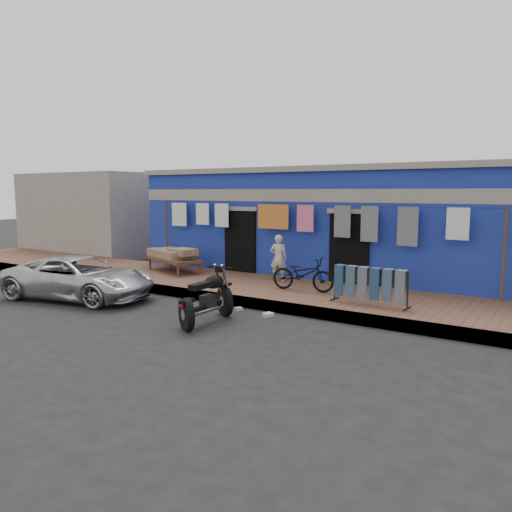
{
  "coord_description": "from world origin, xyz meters",
  "views": [
    {
      "loc": [
        6.41,
        -7.73,
        2.66
      ],
      "look_at": [
        0.0,
        2.0,
        1.15
      ],
      "focal_mm": 35.0,
      "sensor_mm": 36.0,
      "label": 1
    }
  ],
  "objects_px": {
    "motorcycle": "(207,296)",
    "jeans_rack": "(370,285)",
    "car": "(79,277)",
    "seated_person": "(278,258)",
    "bicycle": "(303,270)",
    "charpoy": "(174,260)"
  },
  "relations": [
    {
      "from": "car",
      "to": "seated_person",
      "type": "relative_size",
      "value": 3.09
    },
    {
      "from": "bicycle",
      "to": "motorcycle",
      "type": "bearing_deg",
      "value": 160.62
    },
    {
      "from": "seated_person",
      "to": "bicycle",
      "type": "height_order",
      "value": "seated_person"
    },
    {
      "from": "jeans_rack",
      "to": "charpoy",
      "type": "bearing_deg",
      "value": 171.34
    },
    {
      "from": "charpoy",
      "to": "jeans_rack",
      "type": "height_order",
      "value": "jeans_rack"
    },
    {
      "from": "bicycle",
      "to": "charpoy",
      "type": "height_order",
      "value": "bicycle"
    },
    {
      "from": "motorcycle",
      "to": "jeans_rack",
      "type": "distance_m",
      "value": 3.5
    },
    {
      "from": "car",
      "to": "bicycle",
      "type": "height_order",
      "value": "bicycle"
    },
    {
      "from": "bicycle",
      "to": "motorcycle",
      "type": "distance_m",
      "value": 2.99
    },
    {
      "from": "car",
      "to": "motorcycle",
      "type": "distance_m",
      "value": 4.09
    },
    {
      "from": "motorcycle",
      "to": "seated_person",
      "type": "bearing_deg",
      "value": 93.94
    },
    {
      "from": "motorcycle",
      "to": "charpoy",
      "type": "bearing_deg",
      "value": 135.54
    },
    {
      "from": "seated_person",
      "to": "charpoy",
      "type": "relative_size",
      "value": 0.55
    },
    {
      "from": "seated_person",
      "to": "jeans_rack",
      "type": "distance_m",
      "value": 3.37
    },
    {
      "from": "jeans_rack",
      "to": "motorcycle",
      "type": "bearing_deg",
      "value": -136.82
    },
    {
      "from": "motorcycle",
      "to": "bicycle",
      "type": "bearing_deg",
      "value": 73.15
    },
    {
      "from": "bicycle",
      "to": "charpoy",
      "type": "bearing_deg",
      "value": 77.41
    },
    {
      "from": "charpoy",
      "to": "jeans_rack",
      "type": "relative_size",
      "value": 1.32
    },
    {
      "from": "seated_person",
      "to": "motorcycle",
      "type": "height_order",
      "value": "seated_person"
    },
    {
      "from": "charpoy",
      "to": "bicycle",
      "type": "bearing_deg",
      "value": -5.88
    },
    {
      "from": "motorcycle",
      "to": "jeans_rack",
      "type": "height_order",
      "value": "motorcycle"
    },
    {
      "from": "car",
      "to": "bicycle",
      "type": "relative_size",
      "value": 2.49
    }
  ]
}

